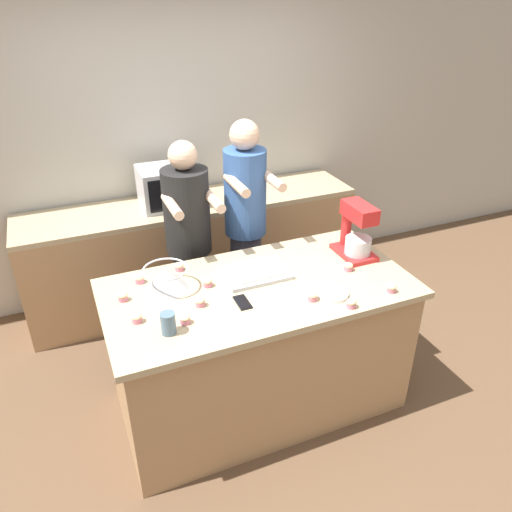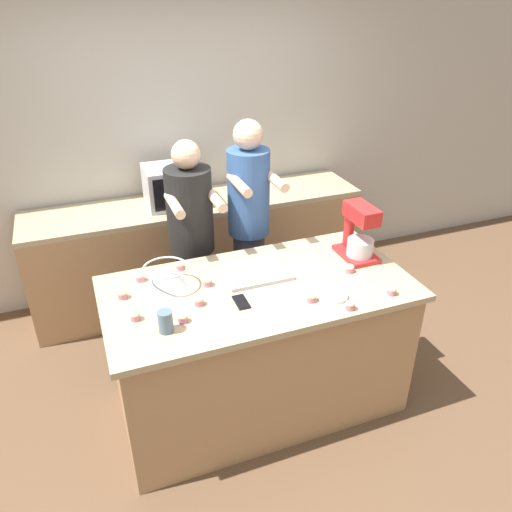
{
  "view_description": "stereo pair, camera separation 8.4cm",
  "coord_description": "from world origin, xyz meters",
  "px_view_note": "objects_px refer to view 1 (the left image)",
  "views": [
    {
      "loc": [
        -1.0,
        -2.31,
        2.52
      ],
      "look_at": [
        0.0,
        0.05,
        1.1
      ],
      "focal_mm": 35.0,
      "sensor_mm": 36.0,
      "label": 1
    },
    {
      "loc": [
        -0.92,
        -2.34,
        2.52
      ],
      "look_at": [
        0.0,
        0.05,
        1.1
      ],
      "focal_mm": 35.0,
      "sensor_mm": 36.0,
      "label": 2
    }
  ],
  "objects_px": {
    "stand_mixer": "(356,233)",
    "cupcake_3": "(348,267)",
    "cupcake_5": "(139,279)",
    "baking_tray": "(255,272)",
    "cupcake_4": "(200,302)",
    "drinking_glass": "(168,323)",
    "cupcake_1": "(179,267)",
    "person_left": "(190,248)",
    "microwave_oven": "(168,186)",
    "cupcake_6": "(313,296)",
    "cell_phone": "(243,302)",
    "cupcake_0": "(207,282)",
    "cupcake_2": "(137,318)",
    "person_right": "(246,230)",
    "cupcake_7": "(123,296)",
    "cupcake_9": "(391,288)",
    "cupcake_10": "(185,319)",
    "small_plate": "(332,293)",
    "mixing_bowl": "(166,278)",
    "cupcake_8": "(351,303)"
  },
  "relations": [
    {
      "from": "person_right",
      "to": "cupcake_0",
      "type": "distance_m",
      "value": 0.79
    },
    {
      "from": "mixing_bowl",
      "to": "cupcake_10",
      "type": "height_order",
      "value": "mixing_bowl"
    },
    {
      "from": "baking_tray",
      "to": "cupcake_7",
      "type": "xyz_separation_m",
      "value": [
        -0.8,
        0.03,
        0.01
      ]
    },
    {
      "from": "microwave_oven",
      "to": "cupcake_2",
      "type": "bearing_deg",
      "value": -110.48
    },
    {
      "from": "small_plate",
      "to": "cupcake_4",
      "type": "height_order",
      "value": "cupcake_4"
    },
    {
      "from": "person_left",
      "to": "drinking_glass",
      "type": "bearing_deg",
      "value": -111.84
    },
    {
      "from": "mixing_bowl",
      "to": "cupcake_8",
      "type": "relative_size",
      "value": 4.77
    },
    {
      "from": "cupcake_10",
      "to": "small_plate",
      "type": "bearing_deg",
      "value": -4.42
    },
    {
      "from": "cupcake_0",
      "to": "cupcake_1",
      "type": "relative_size",
      "value": 1.0
    },
    {
      "from": "cell_phone",
      "to": "cupcake_0",
      "type": "distance_m",
      "value": 0.28
    },
    {
      "from": "cupcake_7",
      "to": "cupcake_9",
      "type": "xyz_separation_m",
      "value": [
        1.46,
        -0.52,
        0.0
      ]
    },
    {
      "from": "cupcake_3",
      "to": "cupcake_10",
      "type": "xyz_separation_m",
      "value": [
        -1.1,
        -0.14,
        0.0
      ]
    },
    {
      "from": "person_right",
      "to": "drinking_glass",
      "type": "xyz_separation_m",
      "value": [
        -0.82,
        -0.97,
        0.06
      ]
    },
    {
      "from": "stand_mixer",
      "to": "cupcake_4",
      "type": "bearing_deg",
      "value": -171.28
    },
    {
      "from": "microwave_oven",
      "to": "cupcake_7",
      "type": "xyz_separation_m",
      "value": [
        -0.59,
        -1.26,
        -0.13
      ]
    },
    {
      "from": "cupcake_4",
      "to": "cell_phone",
      "type": "bearing_deg",
      "value": -16.42
    },
    {
      "from": "baking_tray",
      "to": "cupcake_2",
      "type": "bearing_deg",
      "value": -165.07
    },
    {
      "from": "baking_tray",
      "to": "microwave_oven",
      "type": "bearing_deg",
      "value": 99.16
    },
    {
      "from": "cell_phone",
      "to": "cupcake_6",
      "type": "height_order",
      "value": "cupcake_6"
    },
    {
      "from": "cupcake_2",
      "to": "cupcake_3",
      "type": "xyz_separation_m",
      "value": [
        1.33,
        0.03,
        0.0
      ]
    },
    {
      "from": "cupcake_2",
      "to": "cell_phone",
      "type": "bearing_deg",
      "value": -5.13
    },
    {
      "from": "person_right",
      "to": "cupcake_4",
      "type": "height_order",
      "value": "person_right"
    },
    {
      "from": "cupcake_4",
      "to": "cupcake_2",
      "type": "bearing_deg",
      "value": -177.62
    },
    {
      "from": "stand_mixer",
      "to": "cupcake_8",
      "type": "height_order",
      "value": "stand_mixer"
    },
    {
      "from": "cupcake_10",
      "to": "baking_tray",
      "type": "bearing_deg",
      "value": 30.41
    },
    {
      "from": "person_left",
      "to": "cupcake_0",
      "type": "distance_m",
      "value": 0.63
    },
    {
      "from": "cupcake_5",
      "to": "cupcake_6",
      "type": "relative_size",
      "value": 1.0
    },
    {
      "from": "cell_phone",
      "to": "drinking_glass",
      "type": "xyz_separation_m",
      "value": [
        -0.45,
        -0.1,
        0.06
      ]
    },
    {
      "from": "cupcake_5",
      "to": "cupcake_10",
      "type": "bearing_deg",
      "value": -74.3
    },
    {
      "from": "drinking_glass",
      "to": "cupcake_0",
      "type": "height_order",
      "value": "drinking_glass"
    },
    {
      "from": "baking_tray",
      "to": "cupcake_2",
      "type": "height_order",
      "value": "cupcake_2"
    },
    {
      "from": "cupcake_0",
      "to": "cupcake_10",
      "type": "relative_size",
      "value": 1.0
    },
    {
      "from": "stand_mixer",
      "to": "cupcake_3",
      "type": "relative_size",
      "value": 6.52
    },
    {
      "from": "cupcake_2",
      "to": "cupcake_8",
      "type": "distance_m",
      "value": 1.17
    },
    {
      "from": "drinking_glass",
      "to": "baking_tray",
      "type": "bearing_deg",
      "value": 29.65
    },
    {
      "from": "drinking_glass",
      "to": "cupcake_1",
      "type": "relative_size",
      "value": 2.16
    },
    {
      "from": "cupcake_4",
      "to": "cupcake_9",
      "type": "relative_size",
      "value": 1.0
    },
    {
      "from": "person_right",
      "to": "cupcake_8",
      "type": "height_order",
      "value": "person_right"
    },
    {
      "from": "stand_mixer",
      "to": "cupcake_3",
      "type": "height_order",
      "value": "stand_mixer"
    },
    {
      "from": "cupcake_6",
      "to": "cell_phone",
      "type": "bearing_deg",
      "value": 161.19
    },
    {
      "from": "small_plate",
      "to": "cupcake_3",
      "type": "relative_size",
      "value": 3.32
    },
    {
      "from": "person_left",
      "to": "cupcake_10",
      "type": "xyz_separation_m",
      "value": [
        -0.29,
        -0.92,
        0.09
      ]
    },
    {
      "from": "cupcake_5",
      "to": "cupcake_7",
      "type": "bearing_deg",
      "value": -129.14
    },
    {
      "from": "cupcake_9",
      "to": "baking_tray",
      "type": "bearing_deg",
      "value": 143.41
    },
    {
      "from": "microwave_oven",
      "to": "cupcake_0",
      "type": "relative_size",
      "value": 8.04
    },
    {
      "from": "drinking_glass",
      "to": "cupcake_1",
      "type": "bearing_deg",
      "value": 69.94
    },
    {
      "from": "baking_tray",
      "to": "cupcake_4",
      "type": "distance_m",
      "value": 0.46
    },
    {
      "from": "cupcake_5",
      "to": "stand_mixer",
      "type": "bearing_deg",
      "value": -8.45
    },
    {
      "from": "baking_tray",
      "to": "cupcake_8",
      "type": "height_order",
      "value": "cupcake_8"
    },
    {
      "from": "baking_tray",
      "to": "small_plate",
      "type": "height_order",
      "value": "baking_tray"
    }
  ]
}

